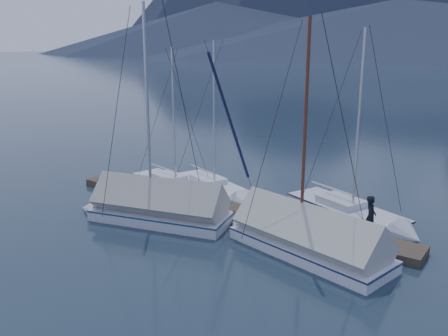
% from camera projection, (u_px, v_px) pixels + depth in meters
% --- Properties ---
extents(ground, '(1000.00, 1000.00, 0.00)m').
position_uv_depth(ground, '(198.00, 226.00, 20.78)').
color(ground, '#14212E').
rests_on(ground, ground).
extents(dock, '(18.00, 1.50, 0.54)m').
position_uv_depth(dock, '(224.00, 211.00, 22.34)').
color(dock, '#382D23').
rests_on(dock, ground).
extents(mooring_posts, '(15.12, 1.52, 0.35)m').
position_uv_depth(mooring_posts, '(215.00, 204.00, 22.55)').
color(mooring_posts, '#382D23').
rests_on(mooring_posts, ground).
extents(sailboat_open_left, '(6.56, 3.23, 8.36)m').
position_uv_depth(sailboat_open_left, '(180.00, 187.00, 25.87)').
color(sailboat_open_left, silver).
rests_on(sailboat_open_left, ground).
extents(sailboat_open_mid, '(6.82, 4.15, 8.73)m').
position_uv_depth(sailboat_open_mid, '(219.00, 191.00, 25.17)').
color(sailboat_open_mid, silver).
rests_on(sailboat_open_mid, ground).
extents(sailboat_open_right, '(7.22, 4.48, 9.25)m').
position_uv_depth(sailboat_open_right, '(360.00, 217.00, 21.35)').
color(sailboat_open_right, silver).
rests_on(sailboat_open_right, ground).
extents(sailboat_covered_near, '(7.72, 3.83, 9.63)m').
position_uv_depth(sailboat_covered_near, '(297.00, 238.00, 18.26)').
color(sailboat_covered_near, silver).
rests_on(sailboat_covered_near, ground).
extents(sailboat_covered_far, '(7.69, 3.95, 10.35)m').
position_uv_depth(sailboat_covered_far, '(149.00, 209.00, 21.39)').
color(sailboat_covered_far, silver).
rests_on(sailboat_covered_far, ground).
extents(person, '(0.60, 0.73, 1.72)m').
position_uv_depth(person, '(371.00, 217.00, 18.45)').
color(person, black).
rests_on(person, dock).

